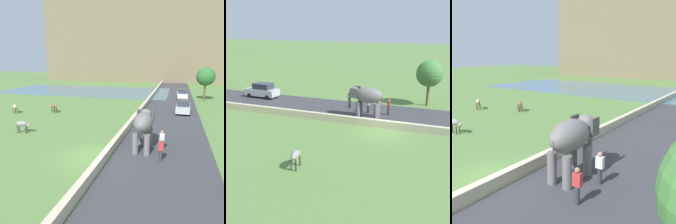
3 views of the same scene
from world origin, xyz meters
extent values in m
plane|color=#567A3D|center=(0.00, 0.00, 0.00)|extent=(220.00, 220.00, 0.00)
cube|color=beige|center=(1.20, 18.00, 0.34)|extent=(0.40, 110.00, 0.68)
cube|color=#426B84|center=(-14.00, 34.57, 0.04)|extent=(36.00, 18.00, 0.08)
ellipsoid|color=slate|center=(3.42, 2.19, 2.24)|extent=(1.41, 2.70, 1.50)
cylinder|color=slate|center=(3.00, 3.07, 0.80)|extent=(0.44, 0.44, 1.60)
cylinder|color=slate|center=(3.84, 3.07, 0.80)|extent=(0.44, 0.44, 1.60)
cylinder|color=slate|center=(3.01, 1.31, 0.80)|extent=(0.44, 0.44, 1.60)
cylinder|color=slate|center=(3.85, 1.32, 0.80)|extent=(0.44, 0.44, 1.60)
ellipsoid|color=slate|center=(3.42, 3.61, 2.42)|extent=(1.00, 0.90, 1.10)
cube|color=#504C4C|center=(2.82, 3.47, 2.46)|extent=(0.12, 0.70, 0.90)
cube|color=#504C4C|center=(4.02, 3.48, 2.46)|extent=(0.12, 0.70, 0.90)
cylinder|color=slate|center=(3.42, 4.08, 1.54)|extent=(0.28, 0.28, 1.50)
cone|color=silver|center=(3.20, 4.01, 1.99)|extent=(0.12, 0.56, 0.17)
cone|color=silver|center=(3.64, 4.02, 1.99)|extent=(0.12, 0.56, 0.17)
cylinder|color=#504C4C|center=(3.43, 0.87, 1.89)|extent=(0.08, 0.08, 0.90)
cylinder|color=#33333D|center=(4.82, 2.54, 0.42)|extent=(0.22, 0.22, 0.85)
cube|color=silver|center=(4.82, 2.54, 1.13)|extent=(0.36, 0.22, 0.56)
sphere|color=tan|center=(4.82, 2.54, 1.52)|extent=(0.22, 0.22, 0.22)
cylinder|color=#33333D|center=(4.89, 0.50, 0.42)|extent=(0.22, 0.22, 0.85)
cube|color=#B73333|center=(4.89, 0.50, 1.13)|extent=(0.36, 0.22, 0.56)
sphere|color=#997051|center=(4.89, 0.50, 1.52)|extent=(0.22, 0.22, 0.22)
ellipsoid|color=tan|center=(-14.45, 10.60, 0.90)|extent=(1.16, 0.97, 0.50)
cylinder|color=#493D2C|center=(-14.86, 10.67, 0.33)|extent=(0.10, 0.10, 0.65)
cylinder|color=#493D2C|center=(-14.69, 10.93, 0.33)|extent=(0.10, 0.10, 0.65)
cylinder|color=#493D2C|center=(-14.21, 10.26, 0.33)|extent=(0.10, 0.10, 0.65)
cylinder|color=#493D2C|center=(-14.05, 10.52, 0.33)|extent=(0.10, 0.10, 0.65)
ellipsoid|color=tan|center=(-14.98, 10.94, 0.75)|extent=(0.47, 0.42, 0.26)
cone|color=beige|center=(-15.03, 10.86, 0.92)|extent=(0.04, 0.04, 0.12)
cone|color=beige|center=(-14.94, 11.01, 0.92)|extent=(0.04, 0.04, 0.12)
cylinder|color=#493D2C|center=(-14.00, 10.30, 0.70)|extent=(0.04, 0.04, 0.45)
ellipsoid|color=gray|center=(-8.21, 3.59, 0.90)|extent=(1.16, 0.61, 0.50)
cylinder|color=#373533|center=(-7.85, 3.81, 0.33)|extent=(0.10, 0.10, 0.65)
cylinder|color=#373533|center=(-7.80, 3.51, 0.33)|extent=(0.10, 0.10, 0.65)
cylinder|color=#373533|center=(-8.61, 3.68, 0.33)|extent=(0.10, 0.10, 0.65)
ellipsoid|color=gray|center=(-7.58, 3.70, 0.75)|extent=(0.43, 0.30, 0.26)
cone|color=beige|center=(-7.60, 3.79, 0.92)|extent=(0.04, 0.04, 0.12)
cone|color=beige|center=(-7.57, 3.61, 0.92)|extent=(0.04, 0.04, 0.12)
ellipsoid|color=brown|center=(-9.80, 12.40, 0.90)|extent=(1.16, 0.98, 0.50)
cylinder|color=#302014|center=(-10.21, 12.49, 0.33)|extent=(0.10, 0.10, 0.65)
cylinder|color=#302014|center=(-10.04, 12.75, 0.33)|extent=(0.10, 0.10, 0.65)
cylinder|color=#302014|center=(-9.57, 12.06, 0.33)|extent=(0.10, 0.10, 0.65)
cylinder|color=#302014|center=(-9.40, 12.32, 0.33)|extent=(0.10, 0.10, 0.65)
ellipsoid|color=brown|center=(-10.33, 12.76, 0.75)|extent=(0.47, 0.42, 0.26)
cone|color=beige|center=(-10.38, 12.68, 0.92)|extent=(0.04, 0.04, 0.12)
cone|color=beige|center=(-10.28, 12.83, 0.92)|extent=(0.04, 0.04, 0.12)
cylinder|color=#302014|center=(-9.36, 12.10, 0.70)|extent=(0.04, 0.04, 0.45)
camera|label=1|loc=(5.70, -14.45, 6.72)|focal=37.31mm
camera|label=2|loc=(-23.17, -5.11, 8.85)|focal=48.00mm
camera|label=3|loc=(9.95, -7.64, 5.88)|focal=42.54mm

